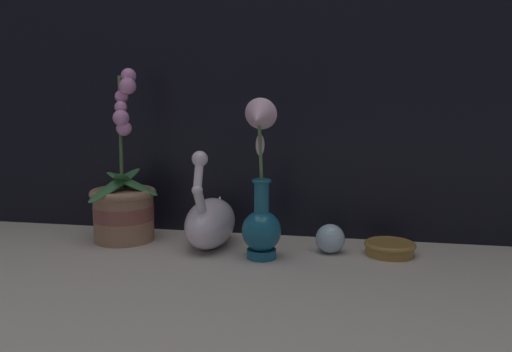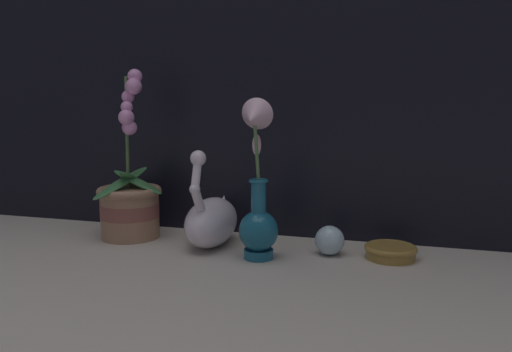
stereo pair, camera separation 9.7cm
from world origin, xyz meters
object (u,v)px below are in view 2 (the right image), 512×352
Objects in this scene: orchid_potted_plant at (130,201)px; blue_vase at (257,203)px; glass_sphere at (330,240)px; swan_figurine at (212,219)px; amber_dish at (391,251)px.

orchid_potted_plant is 1.21× the size of blue_vase.
glass_sphere is at bearing 27.71° from blue_vase.
swan_figurine is 3.55× the size of glass_sphere.
glass_sphere is 0.13m from amber_dish.
swan_figurine is 0.68× the size of blue_vase.
orchid_potted_plant reaches higher than amber_dish.
glass_sphere is (0.48, -0.01, -0.06)m from orchid_potted_plant.
blue_vase is at bearing -152.29° from glass_sphere.
glass_sphere is at bearing -176.28° from amber_dish.
swan_figurine is (0.22, -0.01, -0.03)m from orchid_potted_plant.
swan_figurine is 0.16m from blue_vase.
amber_dish is (0.27, 0.08, -0.10)m from blue_vase.
orchid_potted_plant is 0.22m from swan_figurine.
blue_vase is 0.30m from amber_dish.
blue_vase reaches higher than swan_figurine.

